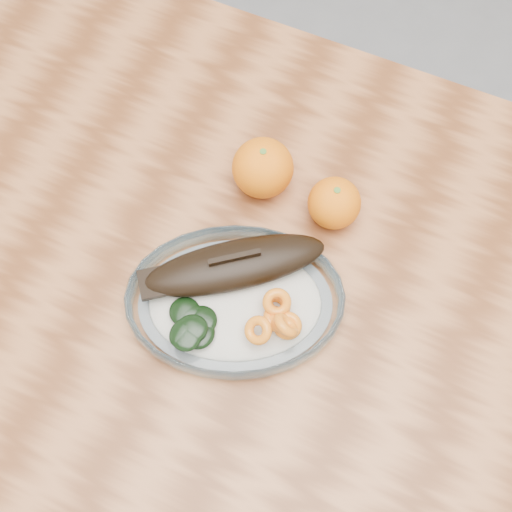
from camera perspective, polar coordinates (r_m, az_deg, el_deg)
name	(u,v)px	position (r m, az deg, el deg)	size (l,w,h in m)	color
ground	(270,416)	(1.49, 1.22, -14.01)	(3.00, 3.00, 0.00)	slate
dining_table	(279,332)	(0.85, 2.08, -6.76)	(1.20, 0.80, 0.75)	brown
plated_meal	(235,299)	(0.74, -1.89, -3.81)	(0.60, 0.60, 0.08)	white
orange_left	(263,168)	(0.80, 0.61, 7.83)	(0.08, 0.08, 0.08)	#E86404
orange_right	(334,203)	(0.78, 6.97, 4.69)	(0.06, 0.06, 0.06)	#E86404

